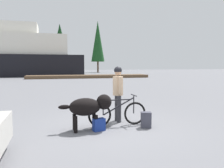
% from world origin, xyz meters
% --- Properties ---
extents(ground_plane, '(160.00, 160.00, 0.00)m').
position_xyz_m(ground_plane, '(0.00, 0.00, 0.00)').
color(ground_plane, slate).
extents(bicycle, '(1.74, 0.44, 0.89)m').
position_xyz_m(bicycle, '(0.31, 0.14, 0.37)').
color(bicycle, black).
rests_on(bicycle, ground_plane).
extents(person_cyclist, '(0.32, 0.53, 1.72)m').
position_xyz_m(person_cyclist, '(0.48, 0.61, 1.04)').
color(person_cyclist, '#333338').
rests_on(person_cyclist, ground_plane).
extents(dog, '(1.43, 0.56, 0.97)m').
position_xyz_m(dog, '(-0.54, -0.10, 0.65)').
color(dog, black).
rests_on(dog, ground_plane).
extents(backpack, '(0.32, 0.27, 0.45)m').
position_xyz_m(backpack, '(1.04, -0.27, 0.22)').
color(backpack, '#3F3F4C').
rests_on(backpack, ground_plane).
extents(handbag_pannier, '(0.36, 0.26, 0.34)m').
position_xyz_m(handbag_pannier, '(-0.30, -0.23, 0.17)').
color(handbag_pannier, navy).
rests_on(handbag_pannier, ground_plane).
extents(dock_pier, '(16.67, 2.86, 0.40)m').
position_xyz_m(dock_pier, '(3.51, 25.11, 0.20)').
color(dock_pier, brown).
rests_on(dock_pier, ground_plane).
extents(ferry_boat, '(24.93, 8.51, 8.97)m').
position_xyz_m(ferry_boat, '(-8.94, 33.25, 3.18)').
color(ferry_boat, black).
rests_on(ferry_boat, ground_plane).
extents(pine_tree_center, '(3.86, 3.86, 10.91)m').
position_xyz_m(pine_tree_center, '(0.41, 45.87, 7.00)').
color(pine_tree_center, '#4C331E').
rests_on(pine_tree_center, ground_plane).
extents(pine_tree_far_right, '(3.19, 3.19, 12.35)m').
position_xyz_m(pine_tree_far_right, '(9.38, 47.78, 7.48)').
color(pine_tree_far_right, '#4C331E').
rests_on(pine_tree_far_right, ground_plane).
extents(pine_tree_mid_back, '(3.38, 3.38, 9.21)m').
position_xyz_m(pine_tree_mid_back, '(0.88, 51.77, 6.13)').
color(pine_tree_mid_back, '#4C331E').
rests_on(pine_tree_mid_back, ground_plane).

